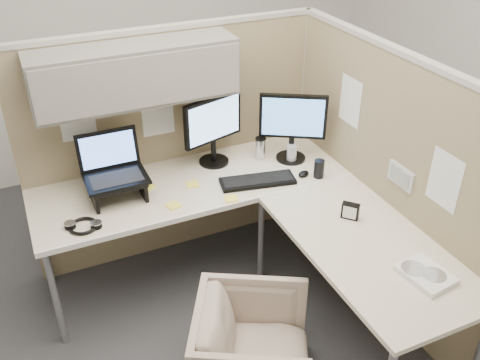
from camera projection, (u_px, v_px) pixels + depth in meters
name	position (u px, v px, depth m)	size (l,w,h in m)	color
ground	(242.00, 316.00, 3.39)	(4.50, 4.50, 0.00)	#333338
partition_back	(157.00, 114.00, 3.39)	(2.00, 0.36, 1.63)	#978563
partition_right	(382.00, 181.00, 3.23)	(0.07, 2.03, 1.63)	#978563
desk	(252.00, 212.00, 3.17)	(2.00, 1.98, 0.73)	beige
office_chair	(253.00, 345.00, 2.81)	(0.59, 0.55, 0.61)	beige
monitor_left	(213.00, 125.00, 3.46)	(0.43, 0.20, 0.47)	black
monitor_right	(293.00, 122.00, 3.50)	(0.40, 0.25, 0.47)	black
laptop_station	(115.00, 175.00, 3.17)	(0.36, 0.31, 0.38)	black
keyboard	(258.00, 181.00, 3.37)	(0.47, 0.16, 0.02)	black
mouse	(304.00, 174.00, 3.44)	(0.08, 0.05, 0.03)	black
travel_mug	(260.00, 148.00, 3.61)	(0.07, 0.07, 0.15)	silver
soda_can_green	(319.00, 169.00, 3.41)	(0.07, 0.07, 0.12)	black
soda_can_silver	(292.00, 154.00, 3.58)	(0.07, 0.07, 0.12)	silver
sticky_note_c	(147.00, 187.00, 3.33)	(0.08, 0.08, 0.01)	#FFE843
sticky_note_a	(174.00, 205.00, 3.15)	(0.08, 0.08, 0.01)	#FFE843
sticky_note_d	(192.00, 184.00, 3.36)	(0.08, 0.08, 0.01)	#FFE843
sticky_note_b	(231.00, 199.00, 3.21)	(0.08, 0.08, 0.01)	#FFE843
headphones	(83.00, 226.00, 2.97)	(0.21, 0.21, 0.03)	black
paper_stack	(426.00, 275.00, 2.62)	(0.23, 0.27, 0.03)	white
desk_clock	(350.00, 211.00, 3.03)	(0.09, 0.10, 0.10)	black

